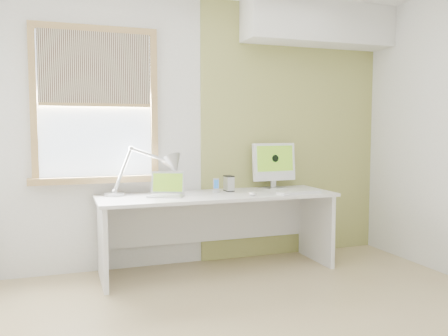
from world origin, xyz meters
name	(u,v)px	position (x,y,z in m)	size (l,w,h in m)	color
room	(278,134)	(0.00, 0.00, 1.30)	(4.04, 3.54, 2.64)	tan
accent_wall	(291,132)	(1.00, 1.74, 1.30)	(2.00, 0.02, 2.60)	#9C9C4B
soffit	(318,24)	(1.20, 1.57, 2.40)	(1.60, 0.40, 0.42)	white
window	(96,106)	(-1.00, 1.71, 1.54)	(1.20, 0.14, 1.42)	#A07D48
desk	(216,213)	(0.05, 1.44, 0.53)	(2.20, 0.70, 0.73)	silver
desk_lamp	(163,168)	(-0.42, 1.59, 0.97)	(0.80, 0.32, 0.45)	#B0B2B4
laptop	(167,190)	(-0.42, 1.41, 0.78)	(0.38, 0.34, 0.22)	#B0B2B4
phone_dock	(216,188)	(0.08, 1.50, 0.77)	(0.07, 0.07, 0.13)	#B0B2B4
external_drive	(229,183)	(0.22, 1.53, 0.81)	(0.08, 0.12, 0.15)	#B0B2B4
imac	(274,163)	(0.74, 1.61, 0.99)	(0.47, 0.16, 0.46)	#B0B2B4
keyboard	(299,192)	(0.79, 1.17, 0.74)	(0.45, 0.18, 0.02)	white
mouse	(253,194)	(0.32, 1.18, 0.75)	(0.07, 0.11, 0.03)	white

